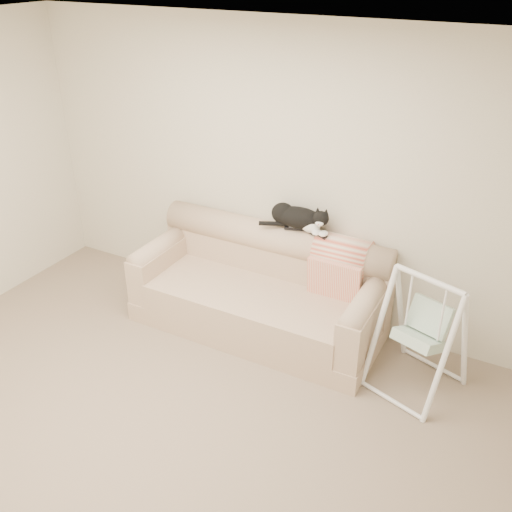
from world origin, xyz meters
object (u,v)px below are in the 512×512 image
(remote_b, at_px, (319,235))
(remote_a, at_px, (295,228))
(baby_swing, at_px, (421,333))
(sofa, at_px, (261,290))
(tuxedo_cat, at_px, (298,218))

(remote_b, bearing_deg, remote_a, 174.90)
(remote_a, xyz_separation_m, baby_swing, (1.25, -0.40, -0.42))
(sofa, height_order, baby_swing, baby_swing)
(remote_a, height_order, remote_b, remote_a)
(baby_swing, bearing_deg, tuxedo_cat, 161.59)
(tuxedo_cat, bearing_deg, remote_b, -7.29)
(remote_b, height_order, tuxedo_cat, tuxedo_cat)
(remote_a, xyz_separation_m, tuxedo_cat, (0.03, 0.01, 0.10))
(sofa, distance_m, tuxedo_cat, 0.74)
(sofa, xyz_separation_m, tuxedo_cat, (0.23, 0.24, 0.66))
(sofa, xyz_separation_m, remote_b, (0.43, 0.22, 0.56))
(remote_a, bearing_deg, baby_swing, -17.82)
(remote_a, distance_m, tuxedo_cat, 0.11)
(sofa, bearing_deg, tuxedo_cat, 46.87)
(sofa, xyz_separation_m, baby_swing, (1.45, -0.16, 0.14))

